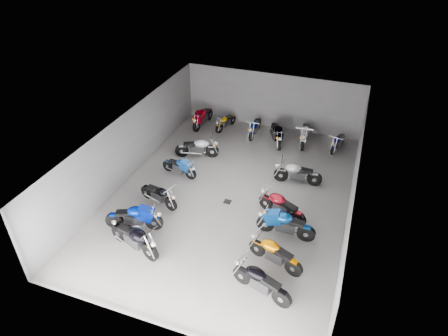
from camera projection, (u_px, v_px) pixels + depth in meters
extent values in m
plane|color=#9C9A94|center=(231.00, 195.00, 17.82)|extent=(14.00, 14.00, 0.00)
cube|color=gray|center=(272.00, 101.00, 22.41)|extent=(10.00, 0.10, 3.20)
cube|color=gray|center=(129.00, 145.00, 18.35)|extent=(0.10, 14.00, 3.20)
cube|color=gray|center=(353.00, 189.00, 15.52)|extent=(0.10, 14.00, 3.20)
cube|color=black|center=(232.00, 132.00, 16.04)|extent=(10.00, 14.00, 0.04)
cube|color=black|center=(227.00, 202.00, 17.43)|extent=(0.32, 0.32, 0.01)
cylinder|color=black|center=(150.00, 252.00, 14.43)|extent=(0.75, 0.36, 0.74)
cylinder|color=black|center=(120.00, 233.00, 15.26)|extent=(0.75, 0.38, 0.74)
cube|color=#2D2D30|center=(134.00, 240.00, 14.78)|extent=(0.82, 0.55, 0.46)
ellipsoid|color=black|center=(138.00, 235.00, 14.45)|extent=(0.88, 0.67, 0.41)
cube|color=black|center=(126.00, 229.00, 14.78)|extent=(0.76, 0.51, 0.21)
cylinder|color=black|center=(154.00, 222.00, 15.79)|extent=(0.72, 0.34, 0.71)
cylinder|color=black|center=(115.00, 220.00, 15.88)|extent=(0.73, 0.36, 0.71)
cube|color=#2D2D30|center=(134.00, 219.00, 15.77)|extent=(0.78, 0.52, 0.44)
ellipsoid|color=#011C9F|center=(139.00, 213.00, 15.56)|extent=(0.85, 0.64, 0.40)
cube|color=black|center=(124.00, 213.00, 15.62)|extent=(0.74, 0.49, 0.20)
cylinder|color=black|center=(171.00, 204.00, 16.81)|extent=(0.63, 0.30, 0.62)
cylinder|color=black|center=(147.00, 192.00, 17.52)|extent=(0.64, 0.32, 0.62)
cube|color=#2D2D30|center=(159.00, 196.00, 17.11)|extent=(0.69, 0.46, 0.39)
ellipsoid|color=black|center=(162.00, 192.00, 16.83)|extent=(0.75, 0.56, 0.35)
cube|color=black|center=(153.00, 188.00, 17.11)|extent=(0.65, 0.43, 0.18)
cylinder|color=black|center=(191.00, 174.00, 18.73)|extent=(0.59, 0.23, 0.58)
cylinder|color=black|center=(168.00, 166.00, 19.30)|extent=(0.60, 0.25, 0.58)
cube|color=#2D2D30|center=(179.00, 168.00, 18.97)|extent=(0.63, 0.38, 0.36)
ellipsoid|color=#164DA2|center=(182.00, 164.00, 18.72)|extent=(0.68, 0.48, 0.33)
cube|color=black|center=(174.00, 162.00, 18.95)|extent=(0.59, 0.36, 0.17)
cylinder|color=black|center=(212.00, 151.00, 20.31)|extent=(0.70, 0.34, 0.69)
cylinder|color=black|center=(182.00, 151.00, 20.36)|extent=(0.70, 0.36, 0.69)
cube|color=#2D2D30|center=(197.00, 149.00, 20.28)|extent=(0.76, 0.52, 0.43)
ellipsoid|color=#BAB9C1|center=(201.00, 143.00, 20.08)|extent=(0.82, 0.63, 0.39)
cube|color=black|center=(190.00, 144.00, 20.12)|extent=(0.71, 0.48, 0.19)
cylinder|color=black|center=(242.00, 275.00, 13.56)|extent=(0.70, 0.34, 0.69)
cylinder|color=black|center=(282.00, 298.00, 12.77)|extent=(0.70, 0.36, 0.69)
cube|color=#2D2D30|center=(262.00, 284.00, 13.11)|extent=(0.76, 0.52, 0.43)
ellipsoid|color=black|center=(256.00, 274.00, 13.04)|extent=(0.83, 0.63, 0.39)
cube|color=black|center=(271.00, 283.00, 12.77)|extent=(0.71, 0.49, 0.20)
cylinder|color=black|center=(257.00, 248.00, 14.64)|extent=(0.68, 0.35, 0.67)
cylinder|color=black|center=(294.00, 268.00, 13.85)|extent=(0.69, 0.37, 0.67)
cube|color=#2D2D30|center=(275.00, 255.00, 14.18)|extent=(0.75, 0.52, 0.42)
ellipsoid|color=orange|center=(270.00, 246.00, 14.12)|extent=(0.81, 0.63, 0.38)
cube|color=black|center=(284.00, 254.00, 13.85)|extent=(0.70, 0.49, 0.19)
cylinder|color=black|center=(265.00, 224.00, 15.72)|extent=(0.71, 0.15, 0.71)
cylinder|color=black|center=(306.00, 233.00, 15.25)|extent=(0.71, 0.17, 0.71)
cube|color=#2D2D30|center=(286.00, 226.00, 15.43)|extent=(0.73, 0.34, 0.44)
ellipsoid|color=navy|center=(280.00, 218.00, 15.30)|extent=(0.76, 0.45, 0.40)
cube|color=black|center=(296.00, 222.00, 15.15)|extent=(0.68, 0.32, 0.20)
cylinder|color=black|center=(266.00, 202.00, 16.85)|extent=(0.70, 0.39, 0.70)
cylinder|color=black|center=(298.00, 219.00, 15.97)|extent=(0.71, 0.41, 0.70)
cube|color=#2D2D30|center=(282.00, 208.00, 16.35)|extent=(0.78, 0.57, 0.43)
ellipsoid|color=maroon|center=(278.00, 199.00, 16.29)|extent=(0.85, 0.68, 0.39)
cube|color=black|center=(290.00, 206.00, 15.98)|extent=(0.73, 0.53, 0.20)
cylinder|color=black|center=(281.00, 175.00, 18.57)|extent=(0.69, 0.22, 0.68)
cylinder|color=black|center=(314.00, 179.00, 18.28)|extent=(0.69, 0.24, 0.68)
cube|color=#2D2D30|center=(298.00, 175.00, 18.37)|extent=(0.72, 0.40, 0.42)
ellipsoid|color=#9D9DA1|center=(293.00, 168.00, 18.22)|extent=(0.77, 0.51, 0.38)
cube|color=black|center=(306.00, 171.00, 18.14)|extent=(0.68, 0.37, 0.19)
cylinder|color=black|center=(197.00, 126.00, 22.59)|extent=(0.19, 0.71, 0.70)
cylinder|color=black|center=(209.00, 115.00, 23.80)|extent=(0.22, 0.71, 0.70)
cube|color=#2D2D30|center=(203.00, 118.00, 23.14)|extent=(0.38, 0.73, 0.44)
ellipsoid|color=#A90417|center=(201.00, 115.00, 22.76)|extent=(0.49, 0.77, 0.39)
cube|color=black|center=(205.00, 111.00, 23.23)|extent=(0.35, 0.69, 0.20)
cylinder|color=black|center=(219.00, 128.00, 22.50)|extent=(0.26, 0.58, 0.57)
cylinder|color=black|center=(232.00, 120.00, 23.37)|extent=(0.28, 0.58, 0.57)
cube|color=#2D2D30|center=(226.00, 123.00, 22.88)|extent=(0.41, 0.63, 0.36)
ellipsoid|color=#E8A505|center=(224.00, 119.00, 22.59)|extent=(0.50, 0.68, 0.32)
cube|color=black|center=(229.00, 117.00, 22.94)|extent=(0.38, 0.59, 0.16)
cylinder|color=black|center=(251.00, 136.00, 21.73)|extent=(0.13, 0.63, 0.63)
cylinder|color=black|center=(258.00, 124.00, 22.84)|extent=(0.15, 0.63, 0.63)
cube|color=#2D2D30|center=(255.00, 128.00, 22.23)|extent=(0.30, 0.64, 0.39)
ellipsoid|color=navy|center=(254.00, 125.00, 21.89)|extent=(0.40, 0.67, 0.35)
cube|color=black|center=(257.00, 121.00, 22.32)|extent=(0.28, 0.60, 0.18)
cylinder|color=black|center=(279.00, 144.00, 20.92)|extent=(0.41, 0.70, 0.70)
cylinder|color=black|center=(274.00, 129.00, 22.24)|extent=(0.43, 0.71, 0.70)
cube|color=#2D2D30|center=(276.00, 135.00, 21.52)|extent=(0.59, 0.79, 0.44)
ellipsoid|color=black|center=(277.00, 131.00, 21.12)|extent=(0.70, 0.86, 0.40)
cube|color=black|center=(276.00, 127.00, 21.64)|extent=(0.55, 0.74, 0.20)
cylinder|color=black|center=(303.00, 144.00, 20.87)|extent=(0.21, 0.73, 0.72)
cylinder|color=black|center=(306.00, 130.00, 22.18)|extent=(0.23, 0.73, 0.72)
cube|color=#2D2D30|center=(305.00, 135.00, 21.46)|extent=(0.40, 0.76, 0.45)
ellipsoid|color=#B5B4BB|center=(305.00, 131.00, 21.06)|extent=(0.52, 0.80, 0.41)
cube|color=black|center=(306.00, 127.00, 21.58)|extent=(0.38, 0.71, 0.21)
cylinder|color=black|center=(333.00, 150.00, 20.56)|extent=(0.24, 0.58, 0.57)
cylinder|color=black|center=(342.00, 139.00, 21.45)|extent=(0.26, 0.58, 0.57)
cube|color=#2D2D30|center=(338.00, 143.00, 20.96)|extent=(0.39, 0.62, 0.35)
ellipsoid|color=#12188E|center=(337.00, 140.00, 20.67)|extent=(0.48, 0.67, 0.32)
cube|color=black|center=(341.00, 137.00, 21.02)|extent=(0.36, 0.58, 0.16)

